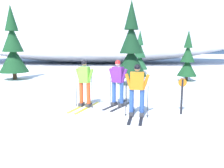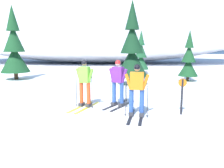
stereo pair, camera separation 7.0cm
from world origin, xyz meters
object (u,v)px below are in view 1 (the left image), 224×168
(pine_tree_center_right, at_px, (140,56))
(pine_tree_far_right, at_px, (187,60))
(skier_orange_jacket, at_px, (137,89))
(pine_tree_far_left, at_px, (13,49))
(trail_marker_post, at_px, (182,94))
(skier_purple_jacket, at_px, (118,82))
(pine_tree_center_left, at_px, (131,50))
(skier_lime_jacket, at_px, (84,83))

(pine_tree_center_right, distance_m, pine_tree_far_right, 4.89)
(skier_orange_jacket, height_order, pine_tree_center_right, pine_tree_center_right)
(pine_tree_far_left, bearing_deg, trail_marker_post, -39.28)
(skier_orange_jacket, height_order, pine_tree_far_right, pine_tree_far_right)
(skier_purple_jacket, xyz_separation_m, pine_tree_far_right, (4.44, 6.75, 0.46))
(pine_tree_center_left, bearing_deg, skier_purple_jacket, -97.34)
(skier_lime_jacket, height_order, pine_tree_far_right, pine_tree_far_right)
(skier_lime_jacket, distance_m, pine_tree_far_right, 8.98)
(skier_orange_jacket, xyz_separation_m, skier_purple_jacket, (-0.65, 1.26, 0.02))
(skier_lime_jacket, relative_size, pine_tree_center_left, 0.37)
(skier_orange_jacket, distance_m, trail_marker_post, 1.58)
(pine_tree_far_left, xyz_separation_m, pine_tree_center_right, (8.92, 3.88, -0.62))
(skier_orange_jacket, relative_size, skier_lime_jacket, 0.95)
(skier_purple_jacket, distance_m, pine_tree_center_right, 10.85)
(pine_tree_far_right, bearing_deg, skier_purple_jacket, -123.38)
(skier_lime_jacket, xyz_separation_m, pine_tree_far_left, (-6.08, 7.02, 1.18))
(skier_lime_jacket, relative_size, skier_purple_jacket, 1.02)
(pine_tree_far_right, bearing_deg, skier_lime_jacket, -129.42)
(pine_tree_far_left, relative_size, pine_tree_center_right, 1.41)
(pine_tree_center_left, distance_m, trail_marker_post, 6.45)
(skier_purple_jacket, height_order, trail_marker_post, skier_purple_jacket)
(pine_tree_far_left, bearing_deg, pine_tree_center_left, -11.69)
(pine_tree_center_left, bearing_deg, skier_orange_jacket, -90.20)
(skier_purple_jacket, height_order, pine_tree_center_left, pine_tree_center_left)
(pine_tree_far_left, bearing_deg, skier_purple_jacket, -43.04)
(pine_tree_far_left, distance_m, pine_tree_far_right, 11.79)
(pine_tree_center_left, xyz_separation_m, pine_tree_center_right, (0.92, 5.53, -0.58))
(skier_lime_jacket, bearing_deg, pine_tree_far_left, 130.88)
(trail_marker_post, bearing_deg, pine_tree_far_left, 140.72)
(pine_tree_center_left, bearing_deg, pine_tree_center_right, 80.53)
(skier_purple_jacket, bearing_deg, skier_orange_jacket, -62.84)
(pine_tree_far_left, relative_size, pine_tree_far_right, 1.52)
(pine_tree_center_right, bearing_deg, skier_lime_jacket, -104.60)
(skier_purple_jacket, relative_size, pine_tree_far_right, 0.54)
(pine_tree_center_left, height_order, pine_tree_far_right, pine_tree_center_left)
(skier_purple_jacket, bearing_deg, pine_tree_center_left, 82.66)
(skier_lime_jacket, distance_m, pine_tree_center_left, 5.81)
(skier_orange_jacket, distance_m, pine_tree_center_right, 12.03)
(skier_lime_jacket, height_order, skier_purple_jacket, skier_lime_jacket)
(pine_tree_center_right, bearing_deg, skier_orange_jacket, -94.51)
(skier_lime_jacket, xyz_separation_m, trail_marker_post, (3.43, -0.75, -0.23))
(skier_purple_jacket, relative_size, trail_marker_post, 1.45)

